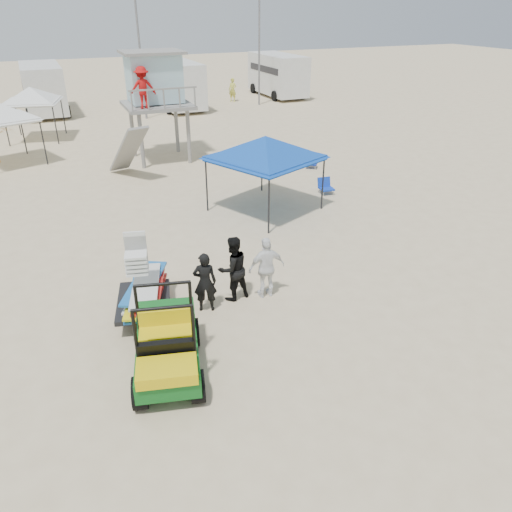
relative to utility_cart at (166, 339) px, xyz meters
name	(u,v)px	position (x,y,z in m)	size (l,w,h in m)	color
ground	(291,373)	(2.38, -1.05, -0.89)	(140.00, 140.00, 0.00)	beige
utility_cart	(166,339)	(0.00, 0.00, 0.00)	(1.83, 2.75, 1.91)	#0D5719
surf_trailer	(142,289)	(0.00, 2.34, -0.07)	(1.69, 2.47, 2.01)	black
man_left	(205,282)	(1.52, 2.04, -0.09)	(0.59, 0.39, 1.61)	black
man_mid	(233,268)	(2.37, 2.29, -0.01)	(0.86, 0.67, 1.77)	black
man_right	(267,268)	(3.22, 2.04, -0.04)	(0.99, 0.41, 1.70)	white
lifeguard_tower	(153,82)	(3.81, 16.04, 2.77)	(3.13, 3.13, 4.92)	gray
canopy_blue	(265,140)	(5.77, 7.68, 1.76)	(4.23, 4.23, 3.20)	black
canopy_white_c	(30,90)	(-1.53, 22.72, 1.85)	(3.29, 3.29, 3.29)	black
beach_chair_b	(325,186)	(8.81, 8.35, -0.58)	(0.60, 0.64, 0.64)	#1037B5
beach_chair_c	(310,161)	(10.00, 11.72, -0.58)	(0.73, 0.84, 0.64)	#0D2494
rv_mid_left	(43,87)	(-0.63, 30.44, 0.91)	(2.65, 6.50, 3.25)	silver
rv_mid_right	(176,82)	(8.38, 28.94, 0.91)	(2.64, 7.00, 3.25)	silver
rv_far_right	(278,73)	(17.37, 30.44, 0.91)	(2.64, 6.60, 3.25)	silver
light_pole_left	(140,55)	(5.38, 25.95, 3.11)	(0.14, 0.14, 8.00)	slate
light_pole_right	(259,48)	(14.38, 27.45, 3.11)	(0.14, 0.14, 8.00)	slate
distant_beachgoers	(69,140)	(-0.21, 18.11, -0.03)	(18.90, 16.50, 1.76)	teal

